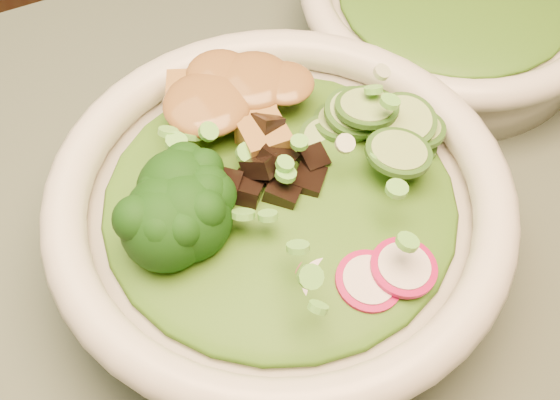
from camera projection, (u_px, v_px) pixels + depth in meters
name	position (u px, v px, depth m)	size (l,w,h in m)	color
dining_table	(464.00, 324.00, 0.65)	(1.20, 0.80, 0.75)	black
salad_bowl	(280.00, 219.00, 0.52)	(0.30, 0.30, 0.08)	silver
side_bowl	(453.00, 10.00, 0.65)	(0.26, 0.26, 0.07)	silver
lettuce_bed	(280.00, 199.00, 0.50)	(0.23, 0.23, 0.03)	#235612
broccoli_florets	(179.00, 231.00, 0.46)	(0.09, 0.08, 0.05)	black
radish_slices	(348.00, 281.00, 0.46)	(0.12, 0.04, 0.02)	#A00C44
cucumber_slices	(379.00, 143.00, 0.51)	(0.08, 0.08, 0.04)	#A5C970
mushroom_heap	(269.00, 169.00, 0.49)	(0.08, 0.08, 0.04)	black
tofu_cubes	(230.00, 111.00, 0.52)	(0.10, 0.07, 0.04)	olive
peanut_sauce	(229.00, 96.00, 0.51)	(0.08, 0.06, 0.02)	brown
scallion_garnish	(280.00, 173.00, 0.48)	(0.22, 0.22, 0.03)	#64BE43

